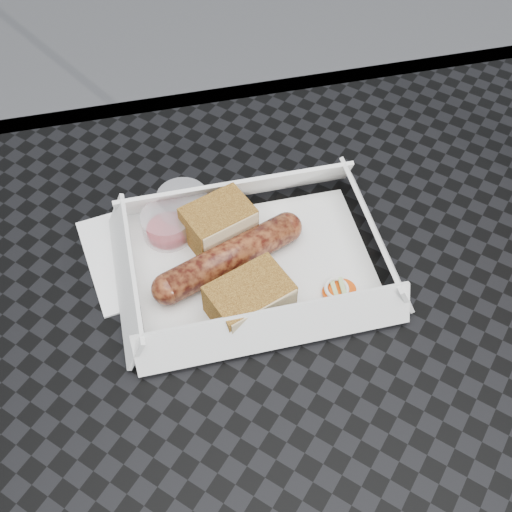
{
  "coord_description": "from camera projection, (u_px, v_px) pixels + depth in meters",
  "views": [
    {
      "loc": [
        -0.16,
        -0.23,
        1.23
      ],
      "look_at": [
        -0.08,
        0.12,
        0.78
      ],
      "focal_mm": 45.0,
      "sensor_mm": 36.0,
      "label": 1
    }
  ],
  "objects": [
    {
      "name": "food_tray",
      "position": [
        254.0,
        266.0,
        0.61
      ],
      "size": [
        0.22,
        0.15,
        0.0
      ],
      "primitive_type": "cube",
      "color": "white",
      "rests_on": "patio_table"
    },
    {
      "name": "napkin",
      "position": [
        150.0,
        250.0,
        0.62
      ],
      "size": [
        0.14,
        0.14,
        0.0
      ],
      "primitive_type": "cube",
      "rotation": [
        0.0,
        0.0,
        0.16
      ],
      "color": "white",
      "rests_on": "patio_table"
    },
    {
      "name": "veg_garnish",
      "position": [
        343.0,
        284.0,
        0.59
      ],
      "size": [
        0.03,
        0.03,
        0.0
      ],
      "color": "#D84609",
      "rests_on": "food_tray"
    },
    {
      "name": "bread_far",
      "position": [
        249.0,
        299.0,
        0.56
      ],
      "size": [
        0.08,
        0.07,
        0.04
      ],
      "primitive_type": "cube",
      "rotation": [
        0.0,
        0.0,
        0.36
      ],
      "color": "olive",
      "rests_on": "food_tray"
    },
    {
      "name": "bratwurst",
      "position": [
        229.0,
        257.0,
        0.59
      ],
      "size": [
        0.15,
        0.08,
        0.03
      ],
      "rotation": [
        0.0,
        0.0,
        0.36
      ],
      "color": "brown",
      "rests_on": "food_tray"
    },
    {
      "name": "condiment_cup_empty",
      "position": [
        183.0,
        206.0,
        0.64
      ],
      "size": [
        0.05,
        0.05,
        0.03
      ],
      "primitive_type": "cylinder",
      "color": "silver",
      "rests_on": "patio_table"
    },
    {
      "name": "patio_table",
      "position": [
        366.0,
        405.0,
        0.6
      ],
      "size": [
        0.8,
        0.8,
        0.74
      ],
      "color": "black",
      "rests_on": "ground"
    },
    {
      "name": "condiment_cup_sauce",
      "position": [
        168.0,
        226.0,
        0.62
      ],
      "size": [
        0.05,
        0.05,
        0.03
      ],
      "primitive_type": "cylinder",
      "color": "maroon",
      "rests_on": "patio_table"
    },
    {
      "name": "bread_near",
      "position": [
        219.0,
        223.0,
        0.61
      ],
      "size": [
        0.07,
        0.06,
        0.04
      ],
      "primitive_type": "cube",
      "rotation": [
        0.0,
        0.0,
        0.36
      ],
      "color": "olive",
      "rests_on": "food_tray"
    }
  ]
}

